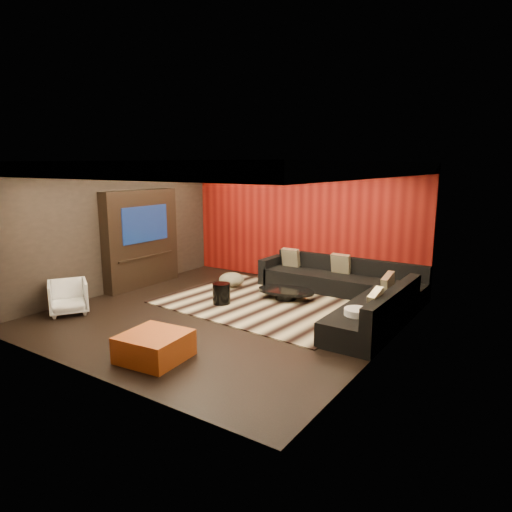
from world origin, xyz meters
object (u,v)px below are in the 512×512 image
Objects in this scene: white_side_table at (356,324)px; sectional_sofa at (351,292)px; armchair at (68,297)px; coffee_table at (286,294)px; drum_stool at (221,293)px; orange_ottoman at (154,346)px.

white_side_table is 0.14× the size of sectional_sofa.
sectional_sofa reaches higher than armchair.
sectional_sofa reaches higher than coffee_table.
drum_stool is 0.48× the size of orange_ottoman.
white_side_table is 0.73× the size of armchair.
coffee_table is 1.38× the size of orange_ottoman.
white_side_table reaches higher than drum_stool.
armchair is at bearing -134.34° from coffee_table.
orange_ottoman is at bearing -91.53° from coffee_table.
white_side_table is 1.83m from sectional_sofa.
sectional_sofa is (4.22, 3.45, -0.05)m from armchair.
drum_stool is 2.72m from orange_ottoman.
drum_stool is (-0.91, -1.00, 0.11)m from coffee_table.
drum_stool is 2.94m from white_side_table.
drum_stool is at bearing 107.34° from orange_ottoman.
sectional_sofa reaches higher than orange_ottoman.
drum_stool is at bearing -132.20° from coffee_table.
drum_stool is 2.59m from sectional_sofa.
sectional_sofa is at bearing 114.73° from white_side_table.
drum_stool is at bearing -13.29° from armchair.
drum_stool is at bearing -146.90° from sectional_sofa.
armchair reaches higher than orange_ottoman.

